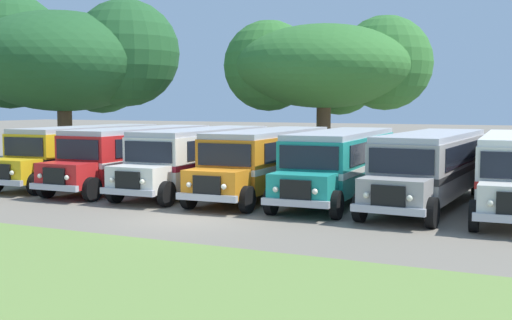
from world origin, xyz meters
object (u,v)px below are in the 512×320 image
at_px(parked_bus_slot_5, 431,165).
at_px(secondary_tree, 67,59).
at_px(parked_bus_slot_0, 86,151).
at_px(parked_bus_slot_1, 138,153).
at_px(parked_bus_slot_2, 201,156).
at_px(parked_bus_slot_4, 341,161).
at_px(parked_bus_slot_3, 268,158).
at_px(broad_shade_tree, 328,67).

distance_m(parked_bus_slot_5, secondary_tree, 26.80).
xyz_separation_m(parked_bus_slot_0, secondary_tree, (-7.81, 7.64, 5.35)).
bearing_deg(parked_bus_slot_5, parked_bus_slot_1, -86.14).
xyz_separation_m(parked_bus_slot_0, parked_bus_slot_2, (6.91, -0.23, 0.00)).
height_order(parked_bus_slot_4, parked_bus_slot_5, same).
distance_m(parked_bus_slot_0, parked_bus_slot_3, 10.27).
xyz_separation_m(parked_bus_slot_1, parked_bus_slot_2, (3.42, 0.12, 0.00)).
bearing_deg(broad_shade_tree, parked_bus_slot_4, -68.90).
bearing_deg(secondary_tree, parked_bus_slot_5, -17.28).
relative_size(parked_bus_slot_2, parked_bus_slot_5, 1.00).
bearing_deg(parked_bus_slot_2, secondary_tree, -119.03).
xyz_separation_m(parked_bus_slot_3, parked_bus_slot_4, (3.27, 0.16, 0.00)).
xyz_separation_m(parked_bus_slot_3, parked_bus_slot_5, (6.99, 0.06, 0.00)).
xyz_separation_m(parked_bus_slot_4, parked_bus_slot_5, (3.72, -0.11, 0.00)).
height_order(parked_bus_slot_4, broad_shade_tree, broad_shade_tree).
height_order(parked_bus_slot_3, parked_bus_slot_4, same).
relative_size(parked_bus_slot_1, parked_bus_slot_2, 1.00).
bearing_deg(parked_bus_slot_3, parked_bus_slot_2, -91.67).
bearing_deg(secondary_tree, broad_shade_tree, 19.79).
bearing_deg(parked_bus_slot_2, parked_bus_slot_3, 89.22).
bearing_deg(parked_bus_slot_0, parked_bus_slot_3, 86.90).
bearing_deg(parked_bus_slot_4, parked_bus_slot_0, -92.68).
bearing_deg(broad_shade_tree, parked_bus_slot_3, -81.92).
bearing_deg(parked_bus_slot_5, parked_bus_slot_4, -88.55).
height_order(parked_bus_slot_0, broad_shade_tree, broad_shade_tree).
bearing_deg(parked_bus_slot_5, parked_bus_slot_0, -87.46).
bearing_deg(secondary_tree, parked_bus_slot_4, -19.82).
distance_m(parked_bus_slot_2, broad_shade_tree, 14.54).
height_order(parked_bus_slot_1, secondary_tree, secondary_tree).
bearing_deg(broad_shade_tree, parked_bus_slot_1, -109.33).
relative_size(parked_bus_slot_1, secondary_tree, 0.74).
height_order(parked_bus_slot_1, parked_bus_slot_5, same).
bearing_deg(parked_bus_slot_0, secondary_tree, -136.26).
xyz_separation_m(parked_bus_slot_5, broad_shade_tree, (-8.93, 13.61, 4.72)).
distance_m(parked_bus_slot_2, parked_bus_slot_5, 10.35).
relative_size(parked_bus_slot_3, parked_bus_slot_5, 1.00).
xyz_separation_m(parked_bus_slot_4, broad_shade_tree, (-5.21, 13.50, 4.72)).
height_order(parked_bus_slot_2, parked_bus_slot_5, same).
height_order(parked_bus_slot_1, broad_shade_tree, broad_shade_tree).
xyz_separation_m(parked_bus_slot_3, broad_shade_tree, (-1.94, 13.67, 4.72)).
xyz_separation_m(parked_bus_slot_1, parked_bus_slot_4, (10.05, 0.30, 0.00)).
relative_size(parked_bus_slot_3, secondary_tree, 0.74).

